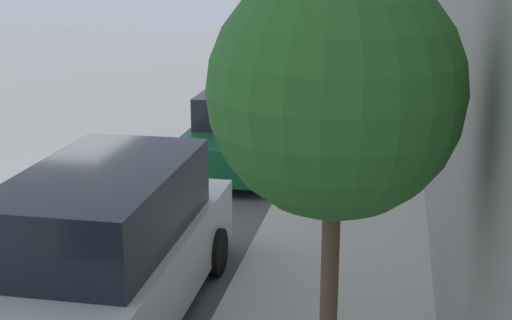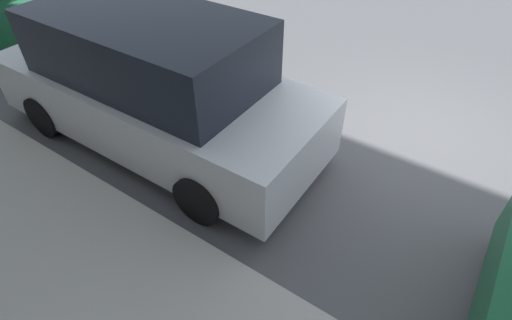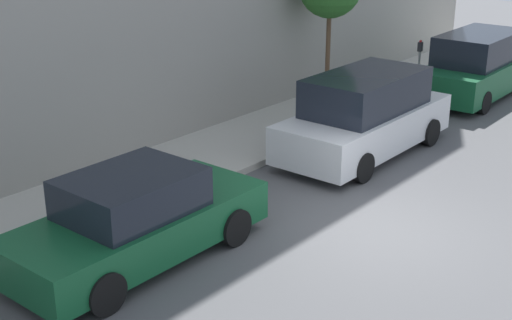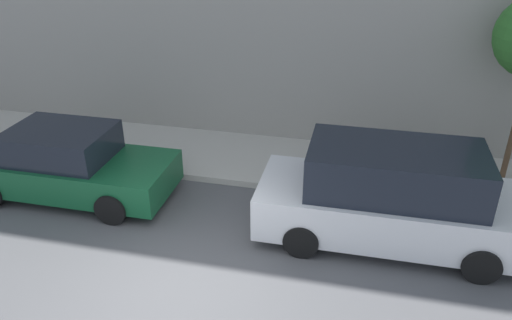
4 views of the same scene
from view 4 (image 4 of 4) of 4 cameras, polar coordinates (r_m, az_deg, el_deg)
name	(u,v)px [view 4 (image 4 of 4)]	position (r m, az deg, el deg)	size (l,w,h in m)	color
ground_plane	(181,289)	(8.67, -8.53, -14.38)	(60.00, 60.00, 0.00)	#515154
sidewalk	(250,159)	(12.41, -0.68, 0.17)	(2.56, 32.00, 0.15)	#B2ADA3
parked_minivan_second	(392,197)	(9.52, 15.26, -4.08)	(2.02, 4.92, 1.90)	silver
parked_sedan_third	(68,164)	(11.48, -20.71, -0.46)	(1.92, 4.51, 1.54)	#14512D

